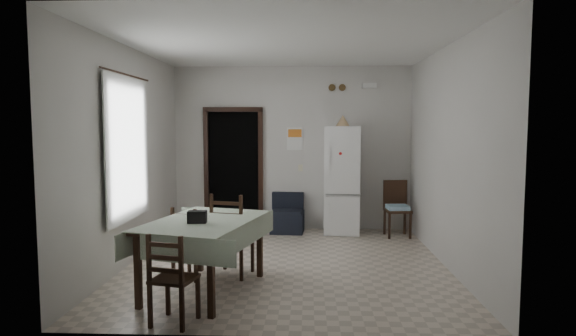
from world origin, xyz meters
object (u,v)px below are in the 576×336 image
(fridge, at_px, (342,180))
(dining_table, at_px, (205,256))
(dining_chair_far_left, at_px, (192,242))
(corner_chair, at_px, (398,209))
(dining_chair_near_head, at_px, (174,278))
(navy_seat, at_px, (287,213))
(dining_chair_far_right, at_px, (233,234))

(fridge, distance_m, dining_table, 3.54)
(fridge, relative_size, dining_chair_far_left, 2.10)
(corner_chair, distance_m, dining_chair_near_head, 4.58)
(dining_chair_near_head, bearing_deg, dining_table, -83.26)
(dining_chair_far_left, bearing_deg, dining_table, 139.19)
(navy_seat, xyz_separation_m, dining_chair_near_head, (-0.89, -3.92, 0.10))
(dining_table, bearing_deg, dining_chair_far_right, 84.60)
(fridge, xyz_separation_m, dining_chair_far_left, (-1.99, -2.54, -0.48))
(fridge, distance_m, navy_seat, 1.10)
(fridge, height_order, navy_seat, fridge)
(dining_chair_far_left, height_order, dining_chair_near_head, dining_chair_far_left)
(dining_chair_far_left, xyz_separation_m, dining_chair_far_right, (0.48, 0.10, 0.08))
(navy_seat, bearing_deg, dining_chair_far_right, -99.37)
(dining_table, relative_size, dining_chair_near_head, 1.77)
(corner_chair, height_order, dining_chair_far_left, corner_chair)
(navy_seat, height_order, dining_chair_near_head, dining_chair_near_head)
(dining_chair_far_right, distance_m, dining_chair_near_head, 1.52)
(dining_chair_far_left, distance_m, dining_chair_near_head, 1.39)
(navy_seat, xyz_separation_m, dining_table, (-0.79, -3.04, 0.07))
(navy_seat, distance_m, dining_chair_near_head, 4.02)
(dining_chair_far_right, height_order, dining_chair_near_head, dining_chair_far_right)
(corner_chair, xyz_separation_m, dining_chair_far_right, (-2.43, -2.19, 0.05))
(fridge, bearing_deg, corner_chair, -11.83)
(fridge, xyz_separation_m, navy_seat, (-0.94, -0.00, -0.58))
(navy_seat, relative_size, dining_chair_far_left, 0.77)
(corner_chair, height_order, dining_chair_near_head, corner_chair)
(corner_chair, bearing_deg, dining_table, -137.40)
(dining_table, xyz_separation_m, dining_chair_near_head, (-0.10, -0.88, 0.03))
(dining_chair_far_right, xyz_separation_m, dining_chair_near_head, (-0.31, -1.48, -0.08))
(dining_table, relative_size, dining_chair_far_left, 1.77)
(fridge, xyz_separation_m, dining_table, (-1.73, -3.04, -0.52))
(dining_table, height_order, dining_chair_far_right, dining_chair_far_right)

